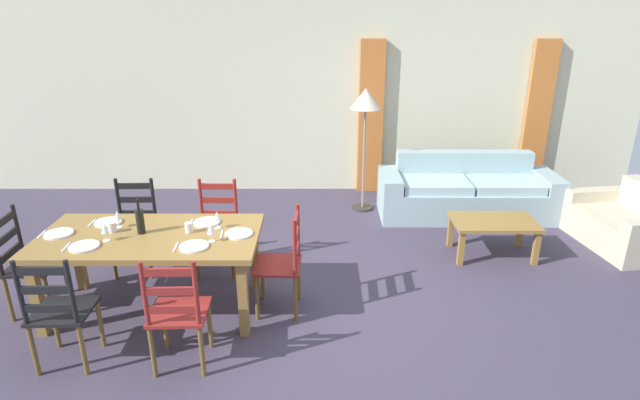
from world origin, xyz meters
name	(u,v)px	position (x,y,z in m)	size (l,w,h in m)	color
ground_plane	(305,304)	(0.00, 0.00, -0.01)	(9.60, 9.60, 0.02)	#41384B
wall_far	(310,99)	(0.00, 3.30, 1.35)	(9.60, 0.16, 2.70)	beige
curtain_panel_left	(371,118)	(0.88, 3.16, 1.10)	(0.35, 0.08, 2.20)	#CB7131
curtain_panel_right	(537,118)	(3.28, 3.16, 1.10)	(0.35, 0.08, 2.20)	#CB7131
dining_table	(150,244)	(-1.34, -0.09, 0.66)	(1.90, 0.96, 0.75)	olive
dining_chair_near_left	(60,311)	(-1.79, -0.86, 0.48)	(0.43, 0.41, 0.96)	black
dining_chair_near_right	(178,313)	(-0.91, -0.88, 0.48)	(0.43, 0.41, 0.96)	maroon
dining_chair_far_left	(136,226)	(-1.76, 0.70, 0.48)	(0.43, 0.41, 0.96)	black
dining_chair_far_right	(218,227)	(-0.91, 0.69, 0.48)	(0.43, 0.41, 0.96)	maroon
dining_chair_head_west	(27,263)	(-2.45, -0.09, 0.48)	(0.42, 0.44, 0.96)	black
dining_chair_head_east	(284,262)	(-0.18, -0.08, 0.48)	(0.41, 0.43, 0.96)	maroon
dinner_plate_near_left	(85,246)	(-1.79, -0.34, 0.76)	(0.24, 0.24, 0.02)	white
fork_near_left	(66,247)	(-1.94, -0.34, 0.75)	(0.02, 0.17, 0.01)	silver
dinner_plate_near_right	(194,246)	(-0.89, -0.34, 0.76)	(0.24, 0.24, 0.02)	white
fork_near_right	(176,247)	(-1.04, -0.34, 0.75)	(0.02, 0.17, 0.01)	silver
dinner_plate_far_left	(109,222)	(-1.79, 0.16, 0.76)	(0.24, 0.24, 0.02)	white
fork_far_left	(92,223)	(-1.94, 0.16, 0.75)	(0.02, 0.17, 0.01)	silver
dinner_plate_far_right	(207,222)	(-0.89, 0.16, 0.76)	(0.24, 0.24, 0.02)	white
fork_far_right	(191,223)	(-1.04, 0.16, 0.75)	(0.02, 0.17, 0.01)	silver
dinner_plate_head_west	(59,234)	(-2.12, -0.09, 0.76)	(0.24, 0.24, 0.02)	white
fork_head_west	(42,234)	(-2.27, -0.09, 0.75)	(0.02, 0.17, 0.01)	silver
dinner_plate_head_east	(239,234)	(-0.56, -0.09, 0.76)	(0.24, 0.24, 0.02)	white
fork_head_east	(222,234)	(-0.71, -0.09, 0.75)	(0.02, 0.17, 0.01)	silver
wine_bottle	(141,221)	(-1.41, -0.06, 0.87)	(0.07, 0.07, 0.32)	black
wine_glass_near_left	(105,229)	(-1.65, -0.22, 0.86)	(0.06, 0.06, 0.16)	white
wine_glass_near_right	(211,230)	(-0.76, -0.23, 0.86)	(0.06, 0.06, 0.16)	white
wine_glass_far_left	(118,216)	(-1.65, 0.06, 0.86)	(0.06, 0.06, 0.16)	white
wine_glass_far_right	(217,217)	(-0.76, 0.05, 0.86)	(0.06, 0.06, 0.16)	white
coffee_cup_primary	(189,228)	(-1.00, -0.04, 0.80)	(0.07, 0.07, 0.09)	silver
coffee_cup_secondary	(113,227)	(-1.67, -0.04, 0.80)	(0.07, 0.07, 0.09)	silver
couch	(466,193)	(2.08, 2.22, 0.29)	(2.29, 0.82, 0.80)	#97B2B5
coffee_table	(494,226)	(2.05, 1.00, 0.36)	(0.90, 0.56, 0.42)	olive
armchair_upholstered	(629,225)	(3.70, 1.26, 0.25)	(0.96, 1.26, 0.72)	beige
standing_lamp	(366,106)	(0.73, 2.40, 1.41)	(0.40, 0.40, 1.64)	#332D28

